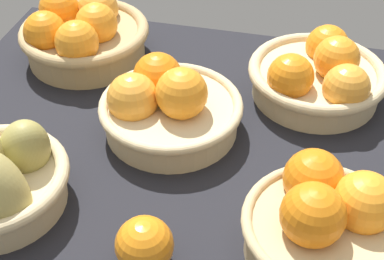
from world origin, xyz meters
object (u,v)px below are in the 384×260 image
(basket_far_left, at_px, (82,34))
(loose_orange_front_gap, at_px, (144,245))
(basket_far_right, at_px, (319,75))
(basket_center, at_px, (166,105))
(basket_near_right, at_px, (325,222))

(basket_far_left, bearing_deg, loose_orange_front_gap, -59.37)
(basket_far_right, distance_m, loose_orange_front_gap, 0.45)
(basket_far_left, relative_size, loose_orange_front_gap, 3.29)
(basket_center, distance_m, basket_near_right, 0.32)
(basket_far_right, xyz_separation_m, loose_orange_front_gap, (-0.19, -0.41, -0.01))
(loose_orange_front_gap, bearing_deg, basket_center, 99.69)
(basket_far_left, height_order, basket_far_right, basket_far_left)
(basket_far_left, relative_size, basket_near_right, 1.16)
(basket_center, height_order, basket_near_right, basket_near_right)
(basket_far_left, bearing_deg, basket_near_right, -37.18)
(basket_near_right, height_order, loose_orange_front_gap, basket_near_right)
(basket_center, relative_size, basket_near_right, 1.10)
(basket_center, distance_m, basket_far_left, 0.27)
(loose_orange_front_gap, bearing_deg, basket_far_left, 120.63)
(basket_far_right, height_order, loose_orange_front_gap, basket_far_right)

